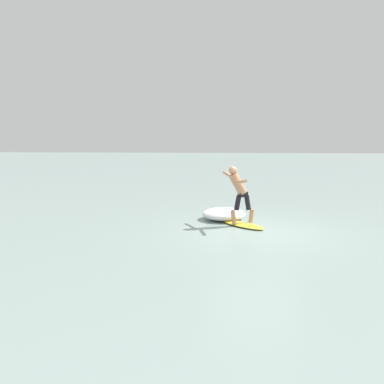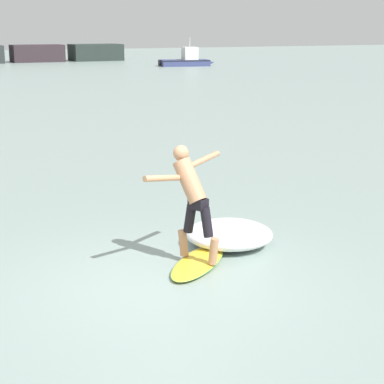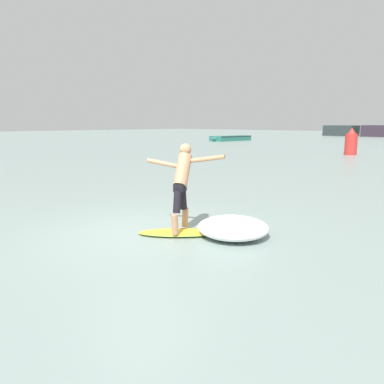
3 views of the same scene
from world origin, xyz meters
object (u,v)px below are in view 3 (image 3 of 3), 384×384
Objects in this scene: fishing_boat_near_jetty at (230,138)px; channel_marker_buoy at (351,143)px; surfboard at (182,232)px; surfer at (182,179)px.

fishing_boat_near_jetty is 3.50× the size of channel_marker_buoy.
surfboard is 22.70m from channel_marker_buoy.
channel_marker_buoy is (-4.85, 22.03, -0.27)m from surfer.
surfer is 22.56m from channel_marker_buoy.
surfer is at bearing -77.58° from channel_marker_buoy.
surfer reaches higher than fishing_boat_near_jetty.
surfboard is 0.94× the size of surfer.
surfboard is at bearing -53.76° from fishing_boat_near_jetty.
surfer is 41.31m from fishing_boat_near_jetty.
channel_marker_buoy is at bearing -29.98° from fishing_boat_near_jetty.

